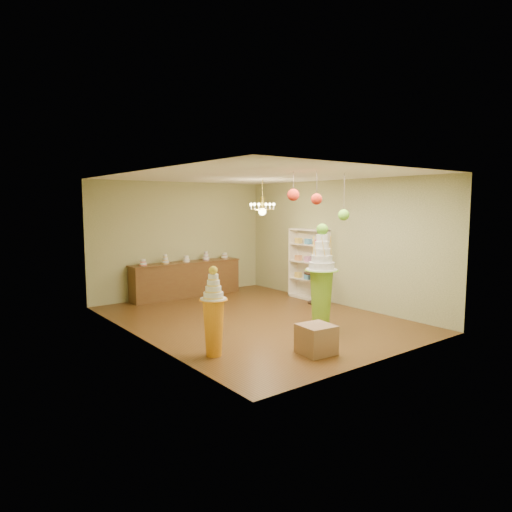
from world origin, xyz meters
TOP-DOWN VIEW (x-y plane):
  - floor at (0.00, 0.00)m, footprint 6.50×6.50m
  - ceiling at (0.00, 0.00)m, footprint 6.50×6.50m
  - wall_back at (0.00, 3.25)m, footprint 5.00×0.04m
  - wall_front at (0.00, -3.25)m, footprint 5.00×0.04m
  - wall_left at (-2.50, 0.00)m, footprint 0.04×6.50m
  - wall_right at (2.50, 0.00)m, footprint 0.04×6.50m
  - pedestal_green at (0.41, -1.54)m, footprint 0.76×0.76m
  - pedestal_orange at (-1.95, -1.47)m, footprint 0.53×0.53m
  - burlap_riser at (-0.56, -2.39)m, footprint 0.57×0.57m
  - sideboard at (0.00, 2.97)m, footprint 3.04×0.54m
  - shelving_unit at (2.34, 0.80)m, footprint 0.33×1.20m
  - round_table at (2.10, 0.29)m, footprint 0.76×0.76m
  - vase at (2.10, 0.29)m, footprint 0.25×0.25m
  - pom_red_left at (-0.26, -1.46)m, footprint 0.22×0.22m
  - pom_green_mid at (0.72, -1.78)m, footprint 0.21×0.21m
  - pom_red_right at (-0.14, -1.93)m, footprint 0.19×0.19m
  - chandelier at (0.97, 0.98)m, footprint 0.73×0.73m

SIDE VIEW (x-z plane):
  - floor at x=0.00m, z-range 0.00..0.00m
  - burlap_riser at x=-0.56m, z-range 0.00..0.47m
  - sideboard at x=0.00m, z-range -0.10..1.06m
  - round_table at x=2.10m, z-range 0.11..0.89m
  - pedestal_orange at x=-1.95m, z-range -0.14..1.32m
  - pedestal_green at x=0.41m, z-range -0.17..1.89m
  - vase at x=2.10m, z-range 0.77..0.99m
  - shelving_unit at x=2.34m, z-range 0.00..1.80m
  - wall_back at x=0.00m, z-range 0.00..3.00m
  - wall_front at x=0.00m, z-range 0.00..3.00m
  - wall_left at x=-2.50m, z-range 0.00..3.00m
  - wall_right at x=2.50m, z-range 0.00..3.00m
  - pom_green_mid at x=0.72m, z-range 1.79..2.67m
  - chandelier at x=0.97m, z-range 1.88..2.73m
  - pom_red_right at x=-0.14m, z-range 2.22..2.80m
  - pom_red_left at x=-0.26m, z-range 2.33..2.85m
  - ceiling at x=0.00m, z-range 3.00..3.00m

